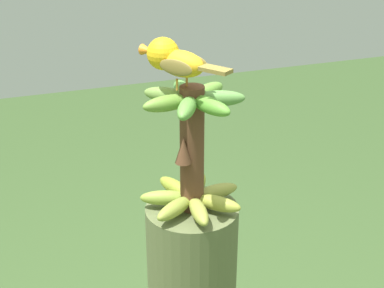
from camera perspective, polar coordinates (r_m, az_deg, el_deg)
The scene contains 2 objects.
banana_bunch at distance 1.23m, azimuth -0.02°, elevation -0.62°, with size 0.24×0.24×0.29m.
perched_bird at distance 1.16m, azimuth -1.90°, elevation 8.59°, with size 0.20×0.14×0.10m.
Camera 1 is at (-1.05, 0.38, 1.69)m, focal length 52.61 mm.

